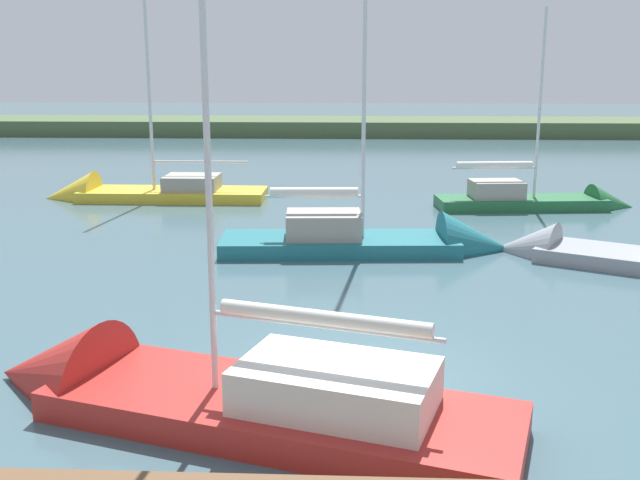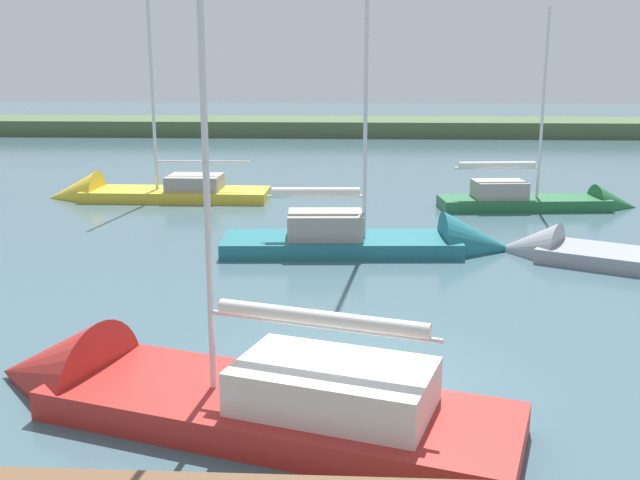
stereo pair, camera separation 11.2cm
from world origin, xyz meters
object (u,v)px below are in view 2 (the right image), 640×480
at_px(sailboat_outer_mooring, 549,205).
at_px(sailboat_far_left, 622,261).
at_px(sailboat_far_right, 182,397).
at_px(sailboat_inner_slip, 396,245).
at_px(sailboat_mid_channel, 138,197).

bearing_deg(sailboat_outer_mooring, sailboat_far_left, -96.36).
relative_size(sailboat_far_right, sailboat_outer_mooring, 1.25).
relative_size(sailboat_inner_slip, sailboat_far_right, 0.98).
distance_m(sailboat_inner_slip, sailboat_far_right, 11.24).
bearing_deg(sailboat_far_right, sailboat_mid_channel, -54.03).
bearing_deg(sailboat_far_left, sailboat_far_right, 70.94).
distance_m(sailboat_far_right, sailboat_outer_mooring, 20.37).
height_order(sailboat_inner_slip, sailboat_far_left, sailboat_far_left).
xyz_separation_m(sailboat_inner_slip, sailboat_mid_channel, (10.25, -8.33, -0.10)).
bearing_deg(sailboat_outer_mooring, sailboat_far_right, -125.51).
relative_size(sailboat_far_right, sailboat_mid_channel, 0.97).
xyz_separation_m(sailboat_inner_slip, sailboat_outer_mooring, (-6.25, -7.12, -0.08)).
relative_size(sailboat_outer_mooring, sailboat_mid_channel, 0.77).
xyz_separation_m(sailboat_far_left, sailboat_outer_mooring, (-0.11, -8.41, -0.00)).
bearing_deg(sailboat_far_right, sailboat_outer_mooring, -102.54).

